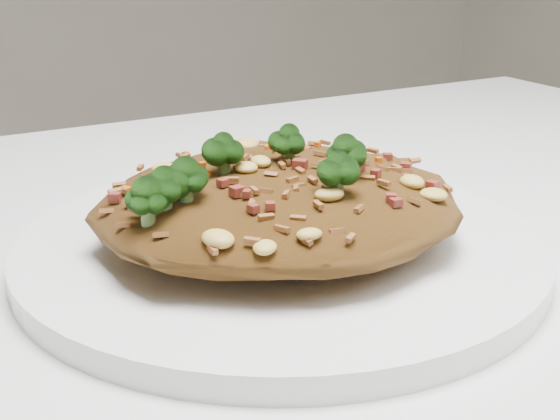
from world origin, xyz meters
The scene contains 3 objects.
plate centered at (0.08, 0.04, 0.76)m, with size 0.29×0.29×0.01m, color white.
fried_rice centered at (0.08, 0.04, 0.79)m, with size 0.20×0.19×0.06m.
fork centered at (0.13, 0.12, 0.77)m, with size 0.12×0.13×0.00m.
Camera 1 is at (-0.12, -0.31, 0.93)m, focal length 50.00 mm.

